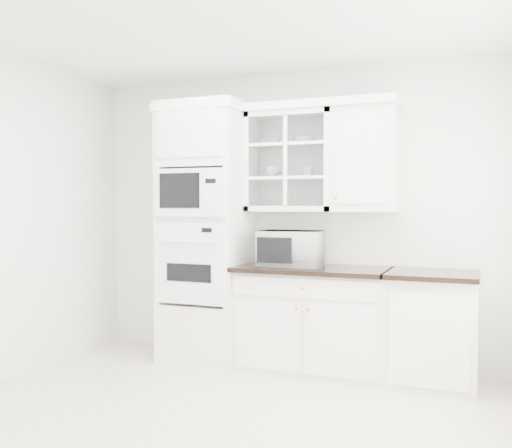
% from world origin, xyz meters
% --- Properties ---
extents(ground, '(4.00, 3.50, 0.01)m').
position_xyz_m(ground, '(0.00, 0.00, 0.01)').
color(ground, beige).
rests_on(ground, ground).
extents(room_shell, '(4.00, 3.50, 2.70)m').
position_xyz_m(room_shell, '(0.00, 0.43, 1.78)').
color(room_shell, white).
rests_on(room_shell, ground).
extents(oven_column, '(0.76, 0.68, 2.40)m').
position_xyz_m(oven_column, '(-0.75, 1.42, 1.20)').
color(oven_column, white).
rests_on(oven_column, ground).
extents(base_cabinet_run, '(1.32, 0.67, 0.92)m').
position_xyz_m(base_cabinet_run, '(0.28, 1.45, 0.46)').
color(base_cabinet_run, white).
rests_on(base_cabinet_run, ground).
extents(extra_base_cabinet, '(0.72, 0.67, 0.92)m').
position_xyz_m(extra_base_cabinet, '(1.28, 1.45, 0.46)').
color(extra_base_cabinet, white).
rests_on(extra_base_cabinet, ground).
extents(upper_cabinet_glass, '(0.80, 0.33, 0.90)m').
position_xyz_m(upper_cabinet_glass, '(0.03, 1.58, 1.85)').
color(upper_cabinet_glass, white).
rests_on(upper_cabinet_glass, room_shell).
extents(upper_cabinet_solid, '(0.55, 0.33, 0.90)m').
position_xyz_m(upper_cabinet_solid, '(0.71, 1.58, 1.85)').
color(upper_cabinet_solid, white).
rests_on(upper_cabinet_solid, room_shell).
extents(crown_molding, '(2.14, 0.38, 0.07)m').
position_xyz_m(crown_molding, '(-0.07, 1.56, 2.33)').
color(crown_molding, white).
rests_on(crown_molding, room_shell).
extents(countertop_microwave, '(0.57, 0.48, 0.31)m').
position_xyz_m(countertop_microwave, '(0.09, 1.41, 1.08)').
color(countertop_microwave, white).
rests_on(countertop_microwave, base_cabinet_run).
extents(bowl_a, '(0.26, 0.26, 0.05)m').
position_xyz_m(bowl_a, '(-0.18, 1.60, 2.04)').
color(bowl_a, white).
rests_on(bowl_a, upper_cabinet_glass).
extents(bowl_b, '(0.23, 0.23, 0.06)m').
position_xyz_m(bowl_b, '(0.15, 1.60, 2.04)').
color(bowl_b, white).
rests_on(bowl_b, upper_cabinet_glass).
extents(cup_a, '(0.13, 0.13, 0.10)m').
position_xyz_m(cup_a, '(-0.16, 1.59, 1.76)').
color(cup_a, white).
rests_on(cup_a, upper_cabinet_glass).
extents(cup_b, '(0.12, 0.12, 0.10)m').
position_xyz_m(cup_b, '(0.18, 1.59, 1.76)').
color(cup_b, white).
rests_on(cup_b, upper_cabinet_glass).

